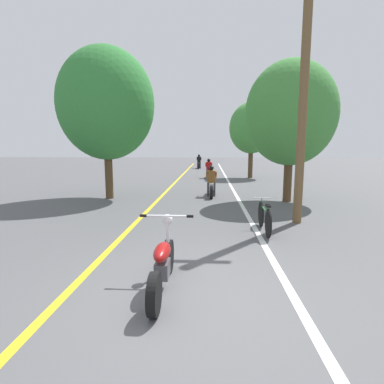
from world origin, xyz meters
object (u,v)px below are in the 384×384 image
Objects in this scene: utility_pole at (303,97)px; roadside_tree_left at (106,104)px; motorcycle_rider_mid at (209,171)px; motorcycle_rider_lead at (211,185)px; bicycle_parked at (264,218)px; roadside_tree_right_far at (251,128)px; motorcycle_rider_far at (199,163)px; roadside_tree_right_near at (291,113)px; motorcycle_foreground at (163,263)px.

utility_pole is 7.69m from roadside_tree_left.
roadside_tree_left is 10.16m from motorcycle_rider_mid.
bicycle_parked is at bearing -76.93° from motorcycle_rider_lead.
utility_pole reaches higher than roadside_tree_right_far.
utility_pole is 3.17× the size of motorcycle_rider_far.
roadside_tree_right_near reaches higher than motorcycle_rider_far.
utility_pole is 13.00m from motorcycle_rider_mid.
bicycle_parked is (-1.70, -4.48, -3.04)m from roadside_tree_right_near.
roadside_tree_left is 18.95m from motorcycle_rider_far.
utility_pole is 3.97× the size of bicycle_parked.
motorcycle_rider_far is (-4.14, 18.70, -2.87)m from roadside_tree_right_near.
motorcycle_rider_lead is (-2.80, -8.22, -2.94)m from roadside_tree_right_far.
motorcycle_rider_mid is 0.96× the size of motorcycle_rider_far.
motorcycle_rider_far is at bearing 112.84° from roadside_tree_right_far.
utility_pole is at bearing -29.26° from roadside_tree_left.
motorcycle_foreground is 8.85m from motorcycle_rider_lead.
motorcycle_rider_mid reaches higher than bicycle_parked.
motorcycle_foreground is 0.90× the size of motorcycle_rider_far.
motorcycle_rider_lead is at bearing -108.81° from roadside_tree_right_far.
motorcycle_rider_mid is at bearing 109.24° from roadside_tree_right_near.
roadside_tree_right_near is at bearing 80.40° from utility_pole.
motorcycle_rider_far is (-0.35, 26.39, 0.13)m from motorcycle_foreground.
motorcycle_rider_far is (-3.94, 9.35, -2.91)m from roadside_tree_right_far.
roadside_tree_right_near is 1.04× the size of roadside_tree_right_far.
roadside_tree_right_far is (-0.20, 9.35, 0.03)m from roadside_tree_right_near.
utility_pole is 22.62m from motorcycle_rider_far.
roadside_tree_left is 8.14m from bicycle_parked.
utility_pole reaches higher than motorcycle_rider_mid.
motorcycle_foreground is 16.65m from motorcycle_rider_mid.
roadside_tree_left reaches higher than motorcycle_rider_far.
motorcycle_rider_lead is at bearing 84.90° from motorcycle_foreground.
motorcycle_rider_far is 1.25× the size of bicycle_parked.
roadside_tree_left is 3.10× the size of motorcycle_rider_lead.
motorcycle_rider_mid is at bearing -172.27° from roadside_tree_right_far.
roadside_tree_right_near is at bearing -20.67° from motorcycle_rider_lead.
roadside_tree_right_far reaches higher than motorcycle_foreground.
roadside_tree_right_near is 9.91m from motorcycle_rider_mid.
bicycle_parked is at bearing -96.18° from roadside_tree_right_far.
motorcycle_rider_lead is 0.96× the size of motorcycle_rider_mid.
motorcycle_rider_mid is at bearing 101.58° from utility_pole.
motorcycle_rider_lead is (-3.00, 1.13, -2.90)m from roadside_tree_right_near.
utility_pole is 3.52× the size of motorcycle_foreground.
motorcycle_rider_mid is at bearing -84.06° from motorcycle_rider_far.
motorcycle_rider_mid reaches higher than motorcycle_foreground.
roadside_tree_right_far is 0.85× the size of roadside_tree_left.
motorcycle_foreground is at bearing -101.88° from roadside_tree_right_far.
roadside_tree_right_near is at bearing 69.25° from bicycle_parked.
motorcycle_rider_far is at bearing 96.02° from bicycle_parked.
roadside_tree_left reaches higher than bicycle_parked.
roadside_tree_right_far is 2.65× the size of motorcycle_rider_lead.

